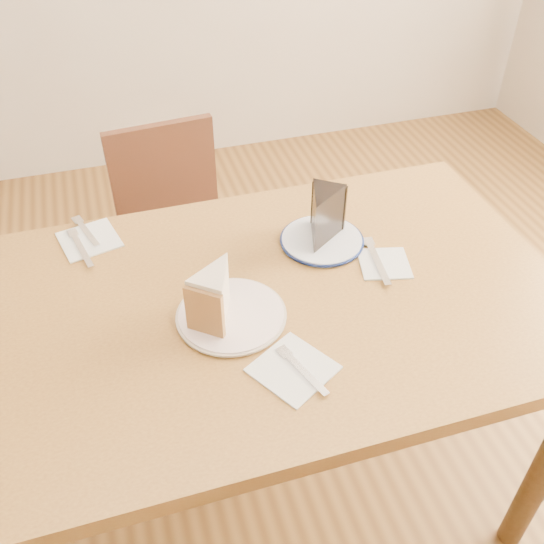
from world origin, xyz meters
The scene contains 14 objects.
ground centered at (0.00, 0.00, 0.00)m, with size 4.00×4.00×0.00m, color #4A2F13.
table centered at (0.00, 0.00, 0.65)m, with size 1.20×0.80×0.75m.
chair_far centered at (-0.15, 0.65, 0.44)m, with size 0.43×0.43×0.80m.
plate_cream centered at (-0.13, -0.04, 0.76)m, with size 0.22×0.22×0.01m, color white.
plate_navy centered at (0.13, 0.15, 0.76)m, with size 0.19×0.19×0.01m, color white.
carrot_cake centered at (-0.16, -0.03, 0.81)m, with size 0.08×0.11×0.11m, color #FAE8CE, non-canonical shape.
chocolate_cake centered at (0.13, 0.14, 0.82)m, with size 0.08×0.11×0.11m, color black, non-canonical shape.
napkin_cream centered at (-0.06, -0.20, 0.75)m, with size 0.13×0.13×0.00m, color white.
napkin_navy centered at (0.24, 0.03, 0.75)m, with size 0.11×0.11×0.00m, color white.
napkin_spare centered at (-0.39, 0.32, 0.75)m, with size 0.13×0.13×0.00m, color white.
fork_cream centered at (-0.04, -0.22, 0.76)m, with size 0.01×0.14×0.00m, color silver.
knife_navy centered at (0.23, 0.04, 0.76)m, with size 0.02×0.17×0.00m, color silver.
fork_spare centered at (-0.40, 0.35, 0.76)m, with size 0.01×0.14×0.00m, color silver.
knife_spare centered at (-0.42, 0.28, 0.76)m, with size 0.01×0.16×0.00m, color silver.
Camera 1 is at (-0.31, -0.91, 1.63)m, focal length 40.00 mm.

